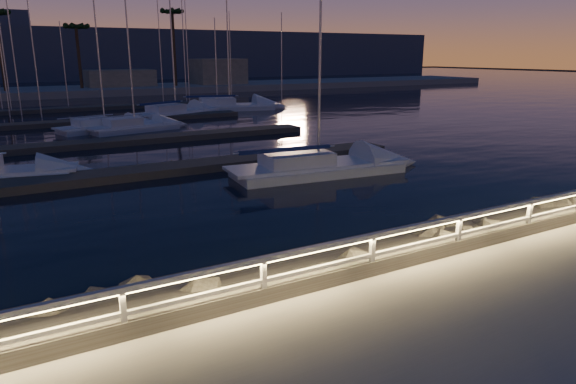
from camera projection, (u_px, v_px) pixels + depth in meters
name	position (u px, v px, depth m)	size (l,w,h in m)	color
ground	(430.00, 258.00, 13.73)	(400.00, 400.00, 0.00)	gray
harbor_water	(140.00, 136.00, 40.19)	(400.00, 440.00, 0.60)	black
guard_rail	(430.00, 232.00, 13.49)	(44.11, 0.12, 1.06)	silver
riprap	(543.00, 213.00, 18.42)	(36.97, 2.93, 1.34)	#69635A
floating_docks	(136.00, 127.00, 41.11)	(22.00, 36.00, 0.40)	#544D46
far_shore	(66.00, 89.00, 75.75)	(160.00, 14.00, 5.20)	gray
palm_center	(76.00, 29.00, 73.67)	(3.00, 3.00, 9.70)	#513825
palm_right	(172.00, 15.00, 78.93)	(3.00, 3.00, 12.20)	#513825
sailboat_d	(314.00, 166.00, 25.74)	(9.52, 3.72, 15.69)	silver
sailboat_g	(103.00, 126.00, 40.34)	(7.81, 4.07, 12.78)	silver
sailboat_j	(132.00, 126.00, 40.09)	(7.52, 3.68, 12.36)	silver
sailboat_k	(174.00, 112.00, 49.22)	(9.33, 5.77, 15.38)	silver
sailboat_l	(227.00, 106.00, 55.42)	(10.56, 5.20, 17.21)	silver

